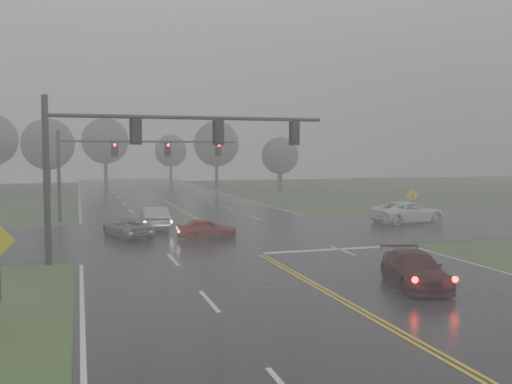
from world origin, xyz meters
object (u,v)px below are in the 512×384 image
object	(u,v)px
car_grey	(127,238)
signal_gantry_far	(118,157)
sedan_silver	(154,230)
pickup_white	(408,223)
sedan_maroon	(415,287)
signal_gantry_near	(139,146)
sedan_red	(207,239)

from	to	relation	value
car_grey	signal_gantry_far	bearing A→B (deg)	-109.15
sedan_silver	pickup_white	distance (m)	18.52
sedan_maroon	car_grey	size ratio (longest dim) A/B	1.08
signal_gantry_near	signal_gantry_far	bearing A→B (deg)	89.70
sedan_silver	pickup_white	xyz separation A→B (m)	(18.42, -1.96, 0.00)
pickup_white	signal_gantry_near	size ratio (longest dim) A/B	0.41
sedan_maroon	signal_gantry_near	bearing A→B (deg)	151.73
pickup_white	sedan_silver	bearing A→B (deg)	77.26
signal_gantry_near	signal_gantry_far	world-z (taller)	signal_gantry_near
sedan_maroon	pickup_white	size ratio (longest dim) A/B	0.81
sedan_silver	sedan_maroon	bearing A→B (deg)	111.92
sedan_maroon	pickup_white	xyz separation A→B (m)	(10.80, 17.60, 0.00)
sedan_maroon	signal_gantry_near	world-z (taller)	signal_gantry_near
signal_gantry_near	sedan_silver	bearing A→B (deg)	79.40
sedan_silver	signal_gantry_near	distance (m)	12.16
sedan_maroon	signal_gantry_near	size ratio (longest dim) A/B	0.33
car_grey	signal_gantry_near	distance (m)	9.31
sedan_silver	signal_gantry_near	size ratio (longest dim) A/B	0.34
pickup_white	car_grey	bearing A→B (deg)	86.68
sedan_red	car_grey	xyz separation A→B (m)	(-4.53, 2.02, 0.00)
pickup_white	signal_gantry_near	distance (m)	22.86
signal_gantry_near	sedan_red	bearing A→B (deg)	50.64
sedan_silver	signal_gantry_far	world-z (taller)	signal_gantry_far
pickup_white	sedan_red	bearing A→B (deg)	94.77
sedan_maroon	car_grey	world-z (taller)	sedan_maroon
sedan_red	sedan_silver	xyz separation A→B (m)	(-2.50, 5.18, 0.00)
sedan_silver	signal_gantry_near	world-z (taller)	signal_gantry_near
sedan_silver	car_grey	distance (m)	3.75
sedan_red	sedan_silver	bearing A→B (deg)	31.67
pickup_white	signal_gantry_far	size ratio (longest dim) A/B	0.41
pickup_white	signal_gantry_far	world-z (taller)	signal_gantry_far
signal_gantry_far	sedan_maroon	bearing A→B (deg)	-69.61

